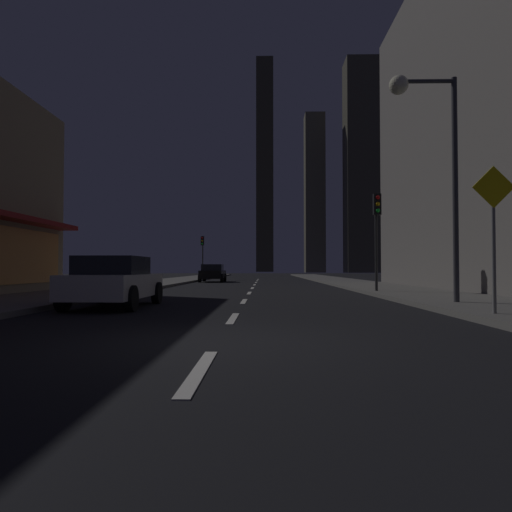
{
  "coord_description": "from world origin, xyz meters",
  "views": [
    {
      "loc": [
        0.71,
        -6.96,
        1.11
      ],
      "look_at": [
        0.0,
        29.04,
        2.09
      ],
      "focal_mm": 32.26,
      "sensor_mm": 36.0,
      "label": 1
    }
  ],
  "objects_px": {
    "car_parked_near": "(114,281)",
    "fire_hydrant_far_left": "(137,281)",
    "traffic_light_far_left": "(203,248)",
    "pedestrian_crossing_sign": "(494,226)",
    "street_lamp_right": "(426,132)",
    "traffic_light_near_right": "(377,220)",
    "car_parked_far": "(213,273)"
  },
  "relations": [
    {
      "from": "traffic_light_near_right",
      "to": "car_parked_far",
      "type": "bearing_deg",
      "value": 116.78
    },
    {
      "from": "car_parked_far",
      "to": "traffic_light_near_right",
      "type": "bearing_deg",
      "value": -63.22
    },
    {
      "from": "car_parked_near",
      "to": "fire_hydrant_far_left",
      "type": "relative_size",
      "value": 6.48
    },
    {
      "from": "car_parked_near",
      "to": "fire_hydrant_far_left",
      "type": "height_order",
      "value": "car_parked_near"
    },
    {
      "from": "street_lamp_right",
      "to": "pedestrian_crossing_sign",
      "type": "height_order",
      "value": "street_lamp_right"
    },
    {
      "from": "car_parked_near",
      "to": "fire_hydrant_far_left",
      "type": "xyz_separation_m",
      "value": [
        -2.3,
        10.52,
        -0.29
      ]
    },
    {
      "from": "car_parked_near",
      "to": "pedestrian_crossing_sign",
      "type": "height_order",
      "value": "pedestrian_crossing_sign"
    },
    {
      "from": "car_parked_near",
      "to": "fire_hydrant_far_left",
      "type": "distance_m",
      "value": 10.78
    },
    {
      "from": "traffic_light_far_left",
      "to": "pedestrian_crossing_sign",
      "type": "bearing_deg",
      "value": -72.65
    },
    {
      "from": "traffic_light_near_right",
      "to": "pedestrian_crossing_sign",
      "type": "relative_size",
      "value": 1.33
    },
    {
      "from": "traffic_light_far_left",
      "to": "car_parked_far",
      "type": "bearing_deg",
      "value": -76.09
    },
    {
      "from": "traffic_light_far_left",
      "to": "street_lamp_right",
      "type": "xyz_separation_m",
      "value": [
        10.88,
        -32.13,
        1.87
      ]
    },
    {
      "from": "car_parked_far",
      "to": "street_lamp_right",
      "type": "relative_size",
      "value": 0.64
    },
    {
      "from": "car_parked_near",
      "to": "pedestrian_crossing_sign",
      "type": "relative_size",
      "value": 1.34
    },
    {
      "from": "car_parked_far",
      "to": "pedestrian_crossing_sign",
      "type": "xyz_separation_m",
      "value": [
        9.2,
        -27.87,
        1.28
      ]
    },
    {
      "from": "car_parked_far",
      "to": "fire_hydrant_far_left",
      "type": "relative_size",
      "value": 6.48
    },
    {
      "from": "fire_hydrant_far_left",
      "to": "street_lamp_right",
      "type": "height_order",
      "value": "street_lamp_right"
    },
    {
      "from": "car_parked_far",
      "to": "pedestrian_crossing_sign",
      "type": "bearing_deg",
      "value": -71.73
    },
    {
      "from": "car_parked_far",
      "to": "traffic_light_far_left",
      "type": "height_order",
      "value": "traffic_light_far_left"
    },
    {
      "from": "fire_hydrant_far_left",
      "to": "traffic_light_far_left",
      "type": "relative_size",
      "value": 0.16
    },
    {
      "from": "car_parked_far",
      "to": "traffic_light_far_left",
      "type": "xyz_separation_m",
      "value": [
        -1.9,
        7.67,
        2.45
      ]
    },
    {
      "from": "street_lamp_right",
      "to": "pedestrian_crossing_sign",
      "type": "xyz_separation_m",
      "value": [
        0.22,
        -3.4,
        -3.05
      ]
    },
    {
      "from": "traffic_light_far_left",
      "to": "street_lamp_right",
      "type": "distance_m",
      "value": 33.98
    },
    {
      "from": "car_parked_far",
      "to": "street_lamp_right",
      "type": "distance_m",
      "value": 26.42
    },
    {
      "from": "fire_hydrant_far_left",
      "to": "traffic_light_near_right",
      "type": "bearing_deg",
      "value": -18.69
    },
    {
      "from": "pedestrian_crossing_sign",
      "to": "street_lamp_right",
      "type": "bearing_deg",
      "value": 93.7
    },
    {
      "from": "fire_hydrant_far_left",
      "to": "car_parked_far",
      "type": "bearing_deg",
      "value": 80.78
    },
    {
      "from": "car_parked_near",
      "to": "traffic_light_far_left",
      "type": "distance_m",
      "value": 32.52
    },
    {
      "from": "traffic_light_near_right",
      "to": "pedestrian_crossing_sign",
      "type": "distance_m",
      "value": 9.9
    },
    {
      "from": "street_lamp_right",
      "to": "traffic_light_near_right",
      "type": "bearing_deg",
      "value": 88.93
    },
    {
      "from": "car_parked_near",
      "to": "traffic_light_near_right",
      "type": "xyz_separation_m",
      "value": [
        9.1,
        6.67,
        2.45
      ]
    },
    {
      "from": "traffic_light_far_left",
      "to": "pedestrian_crossing_sign",
      "type": "height_order",
      "value": "traffic_light_far_left"
    }
  ]
}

